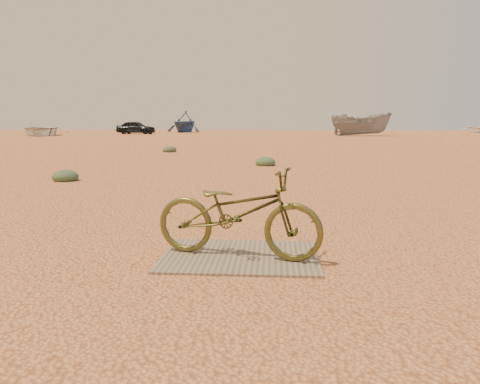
# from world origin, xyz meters

# --- Properties ---
(ground) EXTENTS (120.00, 120.00, 0.00)m
(ground) POSITION_xyz_m (0.00, 0.00, 0.00)
(ground) COLOR #E18A57
(ground) RESTS_ON ground
(plywood_board) EXTENTS (1.51, 1.15, 0.02)m
(plywood_board) POSITION_xyz_m (0.42, 0.16, 0.01)
(plywood_board) COLOR #826E58
(plywood_board) RESTS_ON ground
(bicycle) EXTENTS (1.72, 0.92, 0.86)m
(bicycle) POSITION_xyz_m (0.40, 0.12, 0.45)
(bicycle) COLOR brown
(bicycle) RESTS_ON plywood_board
(car) EXTENTS (3.83, 1.87, 1.26)m
(car) POSITION_xyz_m (-12.50, 40.40, 0.63)
(car) COLOR black
(car) RESTS_ON ground
(boat_near_left) EXTENTS (5.05, 6.26, 1.15)m
(boat_near_left) POSITION_xyz_m (-19.36, 35.19, 0.57)
(boat_near_left) COLOR silver
(boat_near_left) RESTS_ON ground
(boat_far_left) EXTENTS (5.09, 5.48, 2.37)m
(boat_far_left) POSITION_xyz_m (-9.05, 47.22, 1.18)
(boat_far_left) COLOR #34527B
(boat_far_left) RESTS_ON ground
(boat_mid_right) EXTENTS (5.07, 1.94, 1.95)m
(boat_mid_right) POSITION_xyz_m (8.12, 36.28, 0.98)
(boat_mid_right) COLOR gray
(boat_mid_right) RESTS_ON ground
(boat_far_right) EXTENTS (4.74, 5.48, 0.95)m
(boat_far_right) POSITION_xyz_m (23.18, 49.24, 0.48)
(boat_far_right) COLOR white
(boat_far_right) RESTS_ON ground
(kale_a) EXTENTS (0.57, 0.57, 0.31)m
(kale_a) POSITION_xyz_m (-3.83, 5.69, 0.00)
(kale_a) COLOR #486343
(kale_a) RESTS_ON ground
(kale_b) EXTENTS (0.60, 0.60, 0.33)m
(kale_b) POSITION_xyz_m (0.51, 9.51, 0.00)
(kale_b) COLOR #486343
(kale_b) RESTS_ON ground
(kale_c) EXTENTS (0.59, 0.59, 0.32)m
(kale_c) POSITION_xyz_m (-3.61, 15.13, 0.00)
(kale_c) COLOR #486343
(kale_c) RESTS_ON ground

